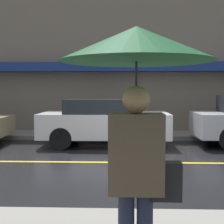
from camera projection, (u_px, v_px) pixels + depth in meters
ground_plane at (135, 163)px, 7.39m from camera, size 80.00×80.00×0.00m
sidewalk_far at (131, 135)px, 11.45m from camera, size 28.00×1.65×0.15m
lane_marking at (135, 162)px, 7.39m from camera, size 25.20×0.12×0.01m
building_storefront at (131, 52)px, 12.18m from camera, size 28.00×0.85×6.46m
pedestrian at (137, 74)px, 2.37m from camera, size 1.18×1.18×2.06m
car_white at (104, 121)px, 9.70m from camera, size 3.93×1.80×1.44m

